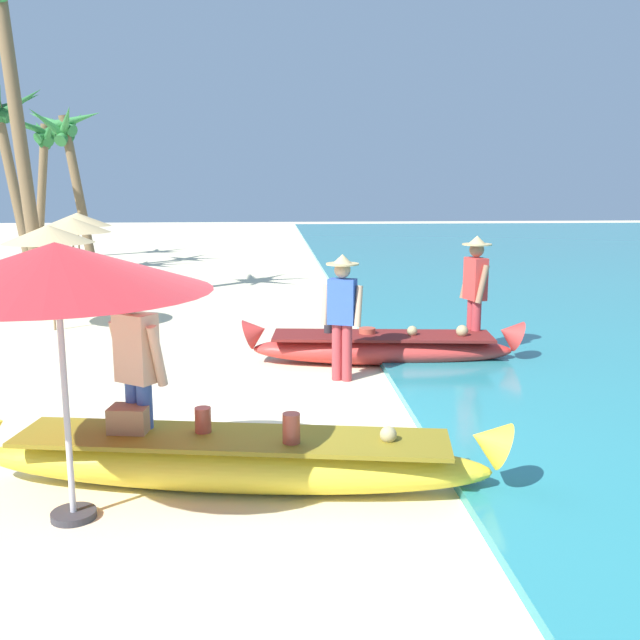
% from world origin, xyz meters
% --- Properties ---
extents(ground_plane, '(80.00, 80.00, 0.00)m').
position_xyz_m(ground_plane, '(0.00, 0.00, 0.00)').
color(ground_plane, beige).
extents(boat_yellow_foreground, '(4.84, 1.41, 0.76)m').
position_xyz_m(boat_yellow_foreground, '(0.11, -1.12, 0.27)').
color(boat_yellow_foreground, yellow).
rests_on(boat_yellow_foreground, ground).
extents(boat_red_midground, '(4.18, 1.16, 0.74)m').
position_xyz_m(boat_red_midground, '(2.13, 3.12, 0.25)').
color(boat_red_midground, red).
rests_on(boat_red_midground, ground).
extents(person_vendor_hatted, '(0.59, 0.44, 1.73)m').
position_xyz_m(person_vendor_hatted, '(1.44, 2.28, 0.99)').
color(person_vendor_hatted, '#B2383D').
rests_on(person_vendor_hatted, ground).
extents(person_tourist_customer, '(0.57, 0.48, 1.77)m').
position_xyz_m(person_tourist_customer, '(-0.72, -0.82, 1.00)').
color(person_tourist_customer, '#3D5BA8').
rests_on(person_tourist_customer, ground).
extents(person_vendor_assistant, '(0.44, 0.58, 1.88)m').
position_xyz_m(person_vendor_assistant, '(3.57, 3.37, 1.09)').
color(person_vendor_assistant, '#B2383D').
rests_on(person_vendor_assistant, ground).
extents(patio_umbrella_large, '(2.36, 2.36, 2.23)m').
position_xyz_m(patio_umbrella_large, '(-1.14, -1.61, 2.04)').
color(patio_umbrella_large, '#B7B7BC').
rests_on(patio_umbrella_large, ground).
extents(parasol_row_0, '(1.60, 1.60, 1.91)m').
position_xyz_m(parasol_row_0, '(-3.45, 5.97, 1.75)').
color(parasol_row_0, '#8E6B47').
rests_on(parasol_row_0, ground).
extents(parasol_row_1, '(1.60, 1.60, 1.91)m').
position_xyz_m(parasol_row_1, '(-3.72, 8.57, 1.75)').
color(parasol_row_1, '#8E6B47').
rests_on(parasol_row_1, ground).
extents(parasol_row_2, '(1.60, 1.60, 1.91)m').
position_xyz_m(parasol_row_2, '(-4.18, 10.81, 1.75)').
color(parasol_row_2, '#8E6B47').
rests_on(parasol_row_2, ground).
extents(palm_tree_tall_inland, '(2.44, 2.71, 4.92)m').
position_xyz_m(palm_tree_tall_inland, '(-5.50, 15.31, 3.83)').
color(palm_tree_tall_inland, brown).
rests_on(palm_tree_tall_inland, ground).
extents(palm_tree_leaning_seaward, '(2.51, 2.74, 7.27)m').
position_xyz_m(palm_tree_leaning_seaward, '(-4.72, 8.27, 5.80)').
color(palm_tree_leaning_seaward, brown).
rests_on(palm_tree_leaning_seaward, ground).
extents(palm_tree_mid_cluster, '(2.79, 2.56, 5.27)m').
position_xyz_m(palm_tree_mid_cluster, '(-6.75, 13.45, 4.19)').
color(palm_tree_mid_cluster, brown).
rests_on(palm_tree_mid_cluster, ground).
extents(palm_tree_far_behind, '(2.44, 2.33, 4.84)m').
position_xyz_m(palm_tree_far_behind, '(-6.98, 18.05, 3.85)').
color(palm_tree_far_behind, brown).
rests_on(palm_tree_far_behind, ground).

